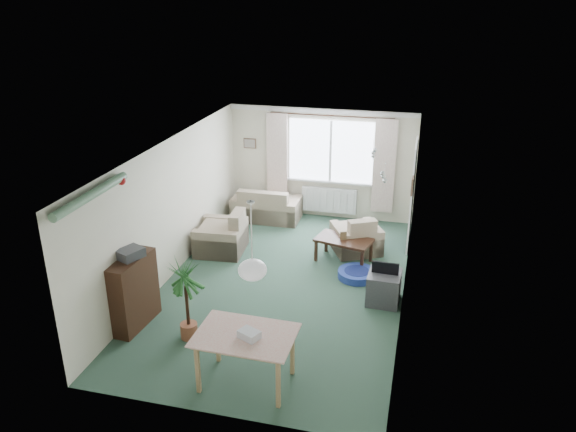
% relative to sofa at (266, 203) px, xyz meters
% --- Properties ---
extents(ground, '(6.50, 6.50, 0.00)m').
position_rel_sofa_xyz_m(ground, '(1.10, -2.75, -0.36)').
color(ground, '#2B4939').
extents(window, '(1.80, 0.03, 1.30)m').
position_rel_sofa_xyz_m(window, '(1.30, 0.48, 1.14)').
color(window, white).
extents(curtain_rod, '(2.60, 0.03, 0.03)m').
position_rel_sofa_xyz_m(curtain_rod, '(1.30, 0.40, 1.91)').
color(curtain_rod, black).
extents(curtain_left, '(0.45, 0.08, 2.00)m').
position_rel_sofa_xyz_m(curtain_left, '(0.15, 0.38, 0.91)').
color(curtain_left, beige).
extents(curtain_right, '(0.45, 0.08, 2.00)m').
position_rel_sofa_xyz_m(curtain_right, '(2.45, 0.38, 0.91)').
color(curtain_right, beige).
extents(radiator, '(1.20, 0.10, 0.55)m').
position_rel_sofa_xyz_m(radiator, '(1.30, 0.44, 0.04)').
color(radiator, white).
extents(doorway, '(0.03, 0.95, 2.00)m').
position_rel_sofa_xyz_m(doorway, '(3.08, -0.55, 0.64)').
color(doorway, black).
extents(pendant_lamp, '(0.36, 0.36, 0.36)m').
position_rel_sofa_xyz_m(pendant_lamp, '(1.30, -5.05, 1.12)').
color(pendant_lamp, white).
extents(tinsel_garland, '(1.60, 1.60, 0.12)m').
position_rel_sofa_xyz_m(tinsel_garland, '(-0.82, -5.05, 1.92)').
color(tinsel_garland, '#196626').
extents(bauble_cluster_a, '(0.20, 0.20, 0.20)m').
position_rel_sofa_xyz_m(bauble_cluster_a, '(2.40, -1.85, 1.86)').
color(bauble_cluster_a, silver).
extents(bauble_cluster_b, '(0.20, 0.20, 0.20)m').
position_rel_sofa_xyz_m(bauble_cluster_b, '(2.70, -3.05, 1.86)').
color(bauble_cluster_b, silver).
extents(wall_picture_back, '(0.28, 0.03, 0.22)m').
position_rel_sofa_xyz_m(wall_picture_back, '(-0.50, 0.48, 1.19)').
color(wall_picture_back, brown).
extents(wall_picture_right, '(0.03, 0.24, 0.30)m').
position_rel_sofa_xyz_m(wall_picture_right, '(3.08, -1.55, 1.19)').
color(wall_picture_right, brown).
extents(sofa, '(1.46, 0.79, 0.73)m').
position_rel_sofa_xyz_m(sofa, '(0.00, 0.00, 0.00)').
color(sofa, beige).
rests_on(sofa, ground).
extents(armchair_corner, '(1.11, 1.09, 0.75)m').
position_rel_sofa_xyz_m(armchair_corner, '(2.11, -1.12, 0.01)').
color(armchair_corner, beige).
rests_on(armchair_corner, ground).
extents(armchair_left, '(0.94, 0.99, 0.82)m').
position_rel_sofa_xyz_m(armchair_left, '(-0.40, -1.76, 0.05)').
color(armchair_left, beige).
rests_on(armchair_left, ground).
extents(coffee_table, '(1.11, 0.78, 0.45)m').
position_rel_sofa_xyz_m(coffee_table, '(1.95, -1.62, -0.14)').
color(coffee_table, black).
rests_on(coffee_table, ground).
extents(photo_frame, '(0.12, 0.06, 0.16)m').
position_rel_sofa_xyz_m(photo_frame, '(1.94, -1.66, 0.17)').
color(photo_frame, brown).
rests_on(photo_frame, coffee_table).
extents(bookshelf, '(0.37, 0.92, 1.10)m').
position_rel_sofa_xyz_m(bookshelf, '(-0.74, -4.47, 0.19)').
color(bookshelf, black).
rests_on(bookshelf, ground).
extents(hifi_box, '(0.39, 0.43, 0.14)m').
position_rel_sofa_xyz_m(hifi_box, '(-0.74, -4.44, 0.81)').
color(hifi_box, '#38383D').
rests_on(hifi_box, bookshelf).
extents(houseplant, '(0.63, 0.63, 1.24)m').
position_rel_sofa_xyz_m(houseplant, '(0.16, -4.60, 0.26)').
color(houseplant, '#1A4E29').
rests_on(houseplant, ground).
extents(dining_table, '(1.15, 0.78, 0.71)m').
position_rel_sofa_xyz_m(dining_table, '(1.28, -5.35, -0.01)').
color(dining_table, tan).
rests_on(dining_table, ground).
extents(gift_box, '(0.30, 0.27, 0.12)m').
position_rel_sofa_xyz_m(gift_box, '(1.35, -5.41, 0.41)').
color(gift_box, silver).
rests_on(gift_box, dining_table).
extents(tv_cube, '(0.53, 0.58, 0.51)m').
position_rel_sofa_xyz_m(tv_cube, '(2.80, -2.89, -0.11)').
color(tv_cube, '#353539').
rests_on(tv_cube, ground).
extents(pet_bed, '(0.69, 0.69, 0.13)m').
position_rel_sofa_xyz_m(pet_bed, '(2.28, -2.20, -0.30)').
color(pet_bed, navy).
rests_on(pet_bed, ground).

